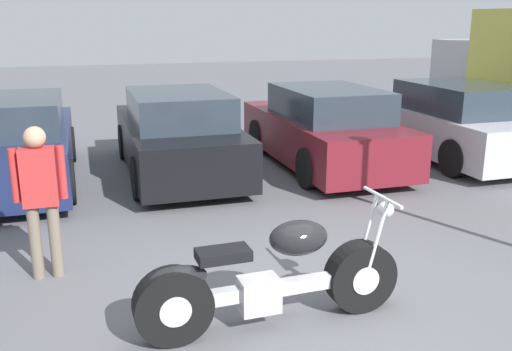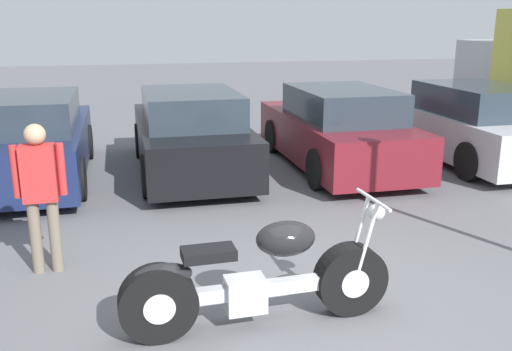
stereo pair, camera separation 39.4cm
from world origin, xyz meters
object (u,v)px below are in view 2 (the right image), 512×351
(motorcycle, at_px, (256,280))
(parked_car_silver, at_px, (470,125))
(parked_car_maroon, at_px, (337,130))
(person_standing, at_px, (40,187))
(parked_car_navy, at_px, (30,141))
(parked_car_black, at_px, (190,134))

(motorcycle, relative_size, parked_car_silver, 0.56)
(motorcycle, distance_m, parked_car_maroon, 5.70)
(parked_car_maroon, relative_size, parked_car_silver, 1.00)
(parked_car_silver, distance_m, person_standing, 7.89)
(parked_car_navy, bearing_deg, parked_car_maroon, -3.24)
(person_standing, bearing_deg, parked_car_navy, 99.27)
(parked_car_black, relative_size, parked_car_maroon, 1.00)
(motorcycle, height_order, parked_car_navy, parked_car_navy)
(parked_car_black, xyz_separation_m, parked_car_silver, (5.17, -0.32, 0.00))
(motorcycle, height_order, parked_car_black, parked_car_black)
(parked_car_maroon, bearing_deg, parked_car_silver, -2.18)
(motorcycle, xyz_separation_m, parked_car_navy, (-2.49, 5.31, 0.24))
(parked_car_maroon, height_order, person_standing, person_standing)
(parked_car_navy, height_order, parked_car_silver, same)
(motorcycle, bearing_deg, parked_car_black, 88.94)
(person_standing, bearing_deg, parked_car_maroon, 37.00)
(person_standing, bearing_deg, parked_car_silver, 25.04)
(parked_car_silver, bearing_deg, parked_car_maroon, 177.82)
(parked_car_black, distance_m, parked_car_silver, 5.18)
(parked_car_black, distance_m, parked_car_maroon, 2.59)
(parked_car_black, bearing_deg, parked_car_navy, 178.37)
(parked_car_black, relative_size, person_standing, 2.70)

